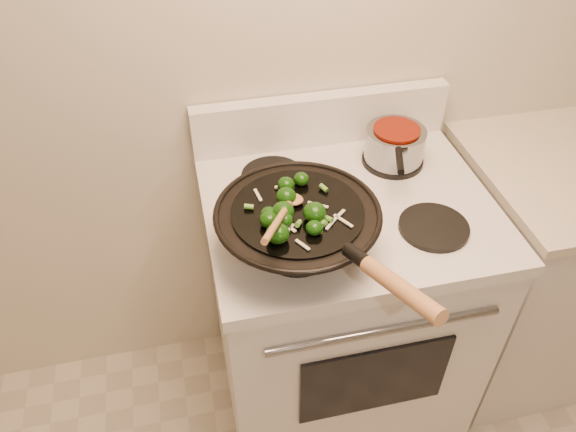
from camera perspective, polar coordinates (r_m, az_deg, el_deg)
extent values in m
plane|color=beige|center=(1.68, 11.72, 19.81)|extent=(3.50, 0.00, 3.50)
cube|color=white|center=(1.87, 5.14, -9.87)|extent=(0.76, 0.64, 0.88)
cube|color=white|center=(1.54, 6.15, 0.84)|extent=(0.78, 0.66, 0.04)
cube|color=white|center=(1.71, 3.39, 9.80)|extent=(0.78, 0.05, 0.16)
cylinder|color=gray|center=(1.42, 9.81, -11.41)|extent=(0.60, 0.02, 0.02)
cube|color=black|center=(1.61, 8.78, -16.21)|extent=(0.42, 0.01, 0.28)
cylinder|color=black|center=(1.38, 0.93, -3.35)|extent=(0.18, 0.18, 0.01)
cylinder|color=black|center=(1.48, 14.59, -1.10)|extent=(0.18, 0.18, 0.01)
cylinder|color=black|center=(1.60, -1.55, 4.08)|extent=(0.18, 0.18, 0.01)
cylinder|color=black|center=(1.69, 10.55, 5.63)|extent=(0.18, 0.18, 0.01)
cube|color=white|center=(2.25, 26.59, -4.51)|extent=(0.84, 0.60, 0.88)
torus|color=black|center=(1.30, 0.99, 0.37)|extent=(0.39, 0.39, 0.01)
cylinder|color=black|center=(1.30, 0.99, 0.47)|extent=(0.31, 0.31, 0.01)
cylinder|color=black|center=(1.14, 6.97, -4.04)|extent=(0.05, 0.07, 0.04)
cylinder|color=#A66D41|center=(1.05, 11.46, -7.29)|extent=(0.10, 0.21, 0.08)
ellipsoid|color=#0F3608|center=(1.30, -0.19, 2.02)|extent=(0.05, 0.05, 0.04)
cylinder|color=#43752A|center=(1.31, 0.42, 1.67)|extent=(0.02, 0.02, 0.02)
ellipsoid|color=#0F3608|center=(1.26, -1.96, 0.19)|extent=(0.04, 0.04, 0.03)
ellipsoid|color=#0F3608|center=(1.25, -0.35, -0.38)|extent=(0.04, 0.04, 0.03)
ellipsoid|color=#0F3608|center=(1.34, -0.20, 3.22)|extent=(0.04, 0.04, 0.04)
cylinder|color=#43752A|center=(1.35, 0.31, 2.94)|extent=(0.02, 0.01, 0.01)
ellipsoid|color=#0F3608|center=(1.21, -1.06, -1.77)|extent=(0.05, 0.05, 0.04)
ellipsoid|color=#0F3608|center=(1.36, 1.36, 3.78)|extent=(0.04, 0.04, 0.03)
ellipsoid|color=#0F3608|center=(1.26, -0.51, 0.48)|extent=(0.05, 0.05, 0.04)
cylinder|color=#43752A|center=(1.27, 0.17, 0.09)|extent=(0.02, 0.02, 0.02)
ellipsoid|color=#0F3608|center=(1.25, -1.95, -0.37)|extent=(0.04, 0.04, 0.04)
ellipsoid|color=#0F3608|center=(1.26, 2.72, 0.38)|extent=(0.05, 0.05, 0.04)
ellipsoid|color=#0F3608|center=(1.23, 2.69, -1.20)|extent=(0.04, 0.04, 0.03)
cylinder|color=#43752A|center=(1.24, 3.19, -1.44)|extent=(0.01, 0.02, 0.01)
cube|color=silver|center=(1.23, -2.00, -1.85)|extent=(0.04, 0.05, 0.00)
cube|color=silver|center=(1.26, 4.36, -0.84)|extent=(0.03, 0.03, 0.00)
cube|color=silver|center=(1.24, -0.04, -1.51)|extent=(0.04, 0.04, 0.00)
cube|color=silver|center=(1.32, 0.09, 1.85)|extent=(0.05, 0.01, 0.00)
cube|color=silver|center=(1.25, -0.01, -1.05)|extent=(0.03, 0.05, 0.00)
cube|color=silver|center=(1.30, 3.06, 0.78)|extent=(0.01, 0.04, 0.00)
cube|color=silver|center=(1.33, -3.08, 2.14)|extent=(0.01, 0.05, 0.00)
cube|color=silver|center=(1.28, 5.27, 0.15)|extent=(0.03, 0.03, 0.00)
cube|color=silver|center=(1.21, 1.48, -2.94)|extent=(0.03, 0.04, 0.00)
cube|color=silver|center=(1.31, 3.07, 1.14)|extent=(0.05, 0.03, 0.00)
cube|color=silver|center=(1.27, 5.63, -0.49)|extent=(0.04, 0.05, 0.00)
cylinder|color=#539730|center=(1.26, 4.03, -0.25)|extent=(0.02, 0.02, 0.01)
cylinder|color=#539730|center=(1.26, 3.48, -0.54)|extent=(0.01, 0.02, 0.01)
cylinder|color=#539730|center=(1.26, -0.49, -0.44)|extent=(0.03, 0.02, 0.02)
cylinder|color=#539730|center=(1.25, 1.06, -0.77)|extent=(0.02, 0.03, 0.02)
cylinder|color=#539730|center=(1.35, 3.64, 2.87)|extent=(0.02, 0.03, 0.02)
cylinder|color=#539730|center=(1.26, 3.56, -0.59)|extent=(0.02, 0.02, 0.02)
cylinder|color=#539730|center=(1.30, -4.00, 0.96)|extent=(0.03, 0.02, 0.02)
sphere|color=beige|center=(1.25, -1.75, -1.12)|extent=(0.01, 0.01, 0.01)
sphere|color=beige|center=(1.32, 0.42, 1.88)|extent=(0.01, 0.01, 0.01)
sphere|color=beige|center=(1.23, -1.28, -1.73)|extent=(0.01, 0.01, 0.01)
sphere|color=beige|center=(1.35, -1.18, 2.92)|extent=(0.01, 0.01, 0.01)
ellipsoid|color=#A66D41|center=(1.31, 0.30, 1.72)|extent=(0.07, 0.07, 0.02)
cylinder|color=#A66D41|center=(1.19, -0.97, -0.38)|extent=(0.11, 0.22, 0.10)
cylinder|color=gray|center=(1.66, 10.78, 7.16)|extent=(0.17, 0.17, 0.10)
cylinder|color=#651004|center=(1.63, 11.01, 8.63)|extent=(0.13, 0.13, 0.01)
cylinder|color=black|center=(1.52, 11.28, 5.55)|extent=(0.05, 0.11, 0.02)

